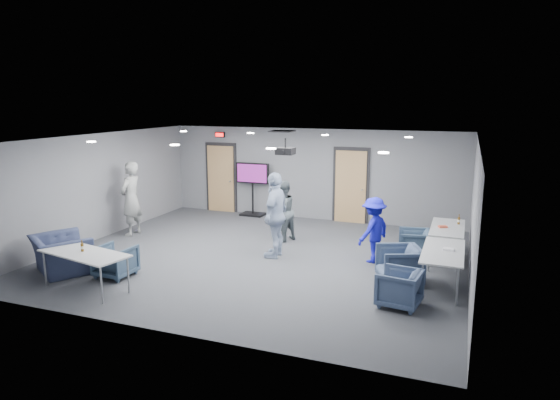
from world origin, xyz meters
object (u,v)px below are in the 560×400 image
(table_right_b, at_px, (443,253))
(tv_stand, at_px, (253,186))
(chair_right_a, at_px, (415,244))
(chair_right_b, at_px, (399,265))
(person_a, at_px, (131,199))
(person_c, at_px, (276,215))
(bottle_front, at_px, (82,247))
(bottle_right, at_px, (459,221))
(table_front_left, at_px, (84,255))
(projector, at_px, (285,151))
(chair_front_a, at_px, (115,261))
(table_right_a, at_px, (447,229))
(chair_right_c, at_px, (399,288))
(person_b, at_px, (282,211))
(person_d, at_px, (374,230))
(chair_front_b, at_px, (61,254))

(table_right_b, distance_m, tv_stand, 7.21)
(chair_right_a, height_order, chair_right_b, chair_right_b)
(person_a, xyz_separation_m, tv_stand, (2.08, 3.20, -0.05))
(person_c, distance_m, table_right_b, 3.74)
(bottle_front, bearing_deg, table_right_b, 21.09)
(person_c, height_order, bottle_right, person_c)
(table_front_left, bearing_deg, projector, 62.87)
(table_right_b, bearing_deg, tv_stand, 53.89)
(chair_front_a, relative_size, table_right_a, 0.42)
(bottle_front, bearing_deg, person_c, 48.96)
(chair_right_a, relative_size, projector, 1.91)
(chair_right_a, xyz_separation_m, chair_right_c, (0.00, -2.79, -0.01))
(person_c, height_order, bottle_front, person_c)
(person_b, xyz_separation_m, chair_right_a, (3.32, -0.32, -0.44))
(table_right_b, height_order, tv_stand, tv_stand)
(person_c, height_order, chair_right_b, person_c)
(person_a, height_order, person_c, person_a)
(person_a, distance_m, person_d, 6.39)
(person_a, bearing_deg, bottle_front, 22.42)
(projector, bearing_deg, bottle_right, 19.33)
(tv_stand, bearing_deg, table_right_b, -36.11)
(chair_right_c, xyz_separation_m, table_front_left, (-5.66, -1.30, 0.36))
(person_d, xyz_separation_m, table_front_left, (-4.80, -3.56, -0.04))
(person_d, relative_size, table_right_b, 0.80)
(chair_right_c, bearing_deg, table_front_left, -69.27)
(person_d, distance_m, projector, 2.64)
(person_c, bearing_deg, table_front_left, -40.50)
(chair_right_c, bearing_deg, person_b, -125.30)
(person_d, relative_size, bottle_front, 6.48)
(tv_stand, bearing_deg, chair_front_b, -105.08)
(chair_right_c, bearing_deg, bottle_right, 173.63)
(chair_right_b, bearing_deg, chair_front_b, -97.23)
(tv_stand, bearing_deg, person_d, -36.49)
(person_b, xyz_separation_m, chair_right_c, (3.32, -3.11, -0.45))
(chair_right_b, xyz_separation_m, chair_front_a, (-5.45, -1.65, -0.04))
(chair_front_a, distance_m, bottle_right, 7.60)
(person_a, distance_m, chair_right_b, 7.22)
(table_right_b, height_order, table_front_left, same)
(table_right_a, distance_m, bottle_front, 7.73)
(person_d, bearing_deg, table_right_b, 80.31)
(chair_front_a, distance_m, tv_stand, 6.02)
(chair_right_a, bearing_deg, person_b, -104.85)
(chair_front_a, distance_m, table_front_left, 0.86)
(person_b, bearing_deg, projector, 48.62)
(bottle_front, height_order, projector, projector)
(person_a, distance_m, chair_right_c, 7.62)
(table_front_left, xyz_separation_m, bottle_front, (-0.07, 0.04, 0.13))
(table_right_a, bearing_deg, person_c, 108.74)
(person_a, distance_m, table_right_b, 7.97)
(chair_right_b, bearing_deg, chair_front_a, -95.67)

